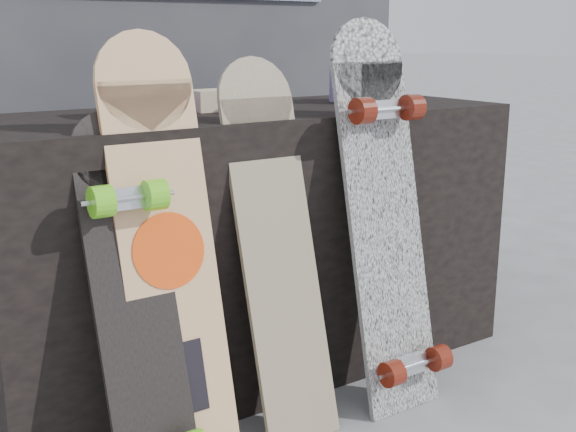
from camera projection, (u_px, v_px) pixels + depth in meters
ground at (347, 430)px, 1.91m from camera, size 60.00×60.00×0.00m
vendor_table at (248, 241)px, 2.21m from camera, size 1.60×0.60×0.80m
booth at (132, 11)px, 2.73m from camera, size 2.40×0.22×2.20m
merch_box_purple at (146, 98)px, 1.94m from camera, size 0.18×0.12×0.10m
merch_box_small at (359, 83)px, 2.35m from camera, size 0.14×0.14×0.12m
merch_box_flat at (227, 99)px, 2.12m from camera, size 0.22×0.10×0.06m
longboard_geisha at (167, 244)px, 1.67m from camera, size 0.23×0.26×1.03m
longboard_celtic at (276, 237)px, 1.84m from camera, size 0.21×0.27×0.96m
longboard_cascadia at (386, 211)px, 1.97m from camera, size 0.24×0.31×1.06m
skateboard_dark at (138, 302)px, 1.61m from camera, size 0.19×0.31×0.86m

